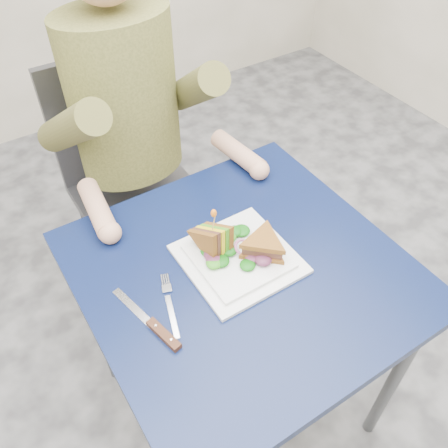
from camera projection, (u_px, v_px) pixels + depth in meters
ground at (237, 399)px, 1.67m from camera, size 4.00×4.00×0.00m
table at (242, 287)px, 1.21m from camera, size 0.75×0.75×0.73m
chair at (126, 167)px, 1.73m from camera, size 0.42×0.40×0.93m
diner at (124, 87)px, 1.39m from camera, size 0.54×0.59×0.74m
plate at (238, 258)px, 1.16m from camera, size 0.26×0.26×0.02m
sandwich_flat at (263, 245)px, 1.14m from camera, size 0.18×0.18×0.05m
sandwich_upright at (214, 241)px, 1.14m from camera, size 0.08×0.13×0.13m
fork at (170, 306)px, 1.07m from camera, size 0.07×0.17×0.01m
knife at (158, 329)px, 1.02m from camera, size 0.07×0.22×0.02m
toothpick at (214, 222)px, 1.09m from camera, size 0.01×0.01×0.06m
toothpick_frill at (214, 213)px, 1.07m from camera, size 0.01×0.01×0.02m
lettuce_spill at (238, 249)px, 1.15m from camera, size 0.15×0.13×0.02m
onion_ring at (243, 247)px, 1.15m from camera, size 0.04×0.04×0.02m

